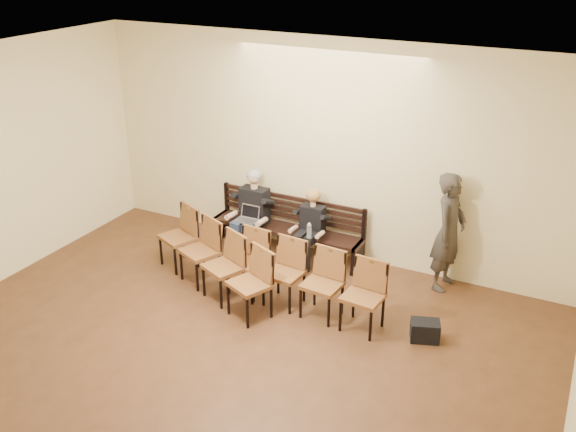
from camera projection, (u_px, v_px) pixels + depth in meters
name	position (u px, v px, depth m)	size (l,w,h in m)	color
room_walls	(155.00, 195.00, 6.24)	(8.02, 10.01, 3.51)	beige
bench	(286.00, 240.00, 10.56)	(2.60, 0.90, 0.45)	black
seated_man	(252.00, 211.00, 10.51)	(0.57, 0.79, 1.37)	black
seated_woman	(310.00, 232.00, 10.13)	(0.46, 0.64, 1.08)	black
laptop	(246.00, 223.00, 10.37)	(0.33, 0.26, 0.24)	silver
water_bottle	(309.00, 237.00, 9.87)	(0.07, 0.07, 0.25)	silver
bag	(425.00, 331.00, 8.33)	(0.37, 0.25, 0.27)	black
passerby	(450.00, 223.00, 9.24)	(0.75, 0.50, 2.07)	#36322C
chair_row_front	(302.00, 279.00, 8.87)	(2.34, 0.52, 0.96)	brown
chair_row_back	(211.00, 260.00, 9.37)	(2.40, 0.54, 0.99)	brown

